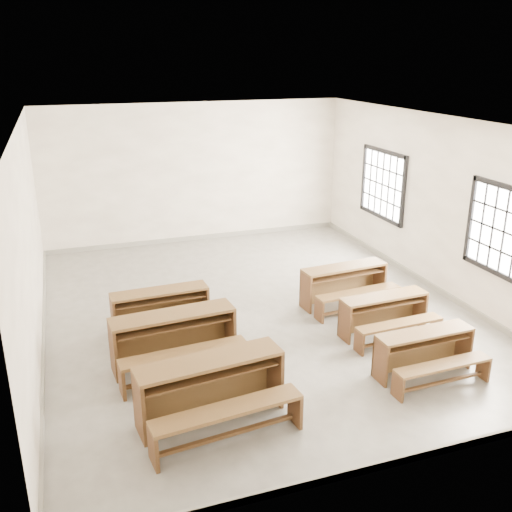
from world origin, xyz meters
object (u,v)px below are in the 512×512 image
object	(u,v)px
desk_set_5	(345,282)
desk_set_1	(175,336)
desk_set_2	(161,308)
desk_set_3	(425,350)
desk_set_4	(385,312)
desk_set_0	(212,386)

from	to	relation	value
desk_set_5	desk_set_1	bearing A→B (deg)	-165.83
desk_set_1	desk_set_2	size ratio (longest dim) A/B	1.16
desk_set_3	desk_set_1	bearing A→B (deg)	155.17
desk_set_4	desk_set_5	size ratio (longest dim) A/B	0.91
desk_set_0	desk_set_5	world-z (taller)	desk_set_0
desk_set_1	desk_set_5	bearing A→B (deg)	14.44
desk_set_2	desk_set_0	bearing A→B (deg)	-88.74
desk_set_1	desk_set_2	bearing A→B (deg)	85.30
desk_set_1	desk_set_5	size ratio (longest dim) A/B	1.12
desk_set_1	desk_set_4	distance (m)	3.31
desk_set_1	desk_set_3	xyz separation A→B (m)	(3.20, -1.36, -0.09)
desk_set_3	desk_set_4	world-z (taller)	desk_set_4
desk_set_0	desk_set_1	distance (m)	1.44
desk_set_5	desk_set_3	bearing A→B (deg)	-96.07
desk_set_0	desk_set_2	xyz separation A→B (m)	(-0.16, 2.55, -0.07)
desk_set_1	desk_set_5	world-z (taller)	desk_set_1
desk_set_1	desk_set_4	bearing A→B (deg)	-6.64
desk_set_3	desk_set_0	bearing A→B (deg)	179.44
desk_set_1	desk_set_3	size ratio (longest dim) A/B	1.27
desk_set_1	desk_set_3	bearing A→B (deg)	-27.53
desk_set_0	desk_set_5	distance (m)	4.01
desk_set_5	desk_set_2	bearing A→B (deg)	175.14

